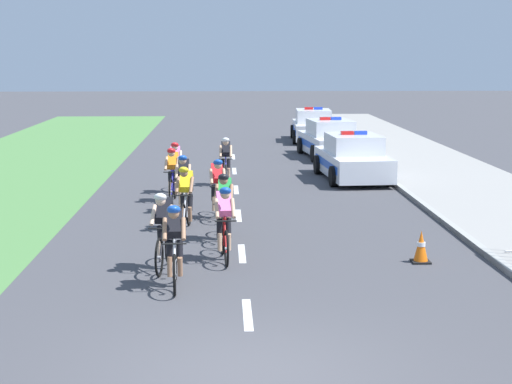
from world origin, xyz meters
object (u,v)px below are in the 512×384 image
object	(u,v)px
cyclist_fifth	(186,197)
cyclist_eighth	(173,174)
cyclist_fourth	(224,205)
traffic_cone_near	(421,247)
cyclist_second	(164,229)
cyclist_tenth	(226,160)
cyclist_ninth	(175,166)
police_car_second	(330,140)
police_car_third	(313,127)
cyclist_lead	(174,244)
cyclist_third	(224,222)
police_car_nearest	(353,159)
cyclist_seventh	(183,182)
cyclist_sixth	(217,188)

from	to	relation	value
cyclist_fifth	cyclist_eighth	xyz separation A→B (m)	(-0.53, 3.75, 0.00)
cyclist_fourth	traffic_cone_near	xyz separation A→B (m)	(3.84, -2.07, -0.48)
cyclist_second	cyclist_tenth	bearing A→B (deg)	83.21
cyclist_ninth	police_car_second	distance (m)	9.98
cyclist_second	police_car_third	xyz separation A→B (m)	(5.31, 23.06, -0.11)
cyclist_lead	cyclist_third	world-z (taller)	same
police_car_third	cyclist_fourth	bearing A→B (deg)	-101.41
cyclist_second	cyclist_fifth	world-z (taller)	same
cyclist_lead	cyclist_fifth	xyz separation A→B (m)	(-0.02, 4.77, 0.00)
cyclist_fifth	cyclist_eighth	distance (m)	3.78
police_car_nearest	traffic_cone_near	bearing A→B (deg)	-91.73
cyclist_fourth	cyclist_ninth	distance (m)	6.47
cyclist_fourth	police_car_nearest	bearing A→B (deg)	64.36
cyclist_lead	cyclist_seventh	size ratio (longest dim) A/B	1.00
cyclist_third	police_car_third	size ratio (longest dim) A/B	0.38
traffic_cone_near	cyclist_tenth	bearing A→B (deg)	111.38
cyclist_third	cyclist_sixth	bearing A→B (deg)	92.28
police_car_nearest	cyclist_fourth	bearing A→B (deg)	-115.64
cyclist_fourth	cyclist_tenth	bearing A→B (deg)	89.64
cyclist_fourth	cyclist_tenth	distance (m)	7.63
cyclist_fifth	cyclist_eighth	world-z (taller)	same
cyclist_third	police_car_second	world-z (taller)	police_car_second
traffic_cone_near	police_car_nearest	bearing A→B (deg)	88.27
cyclist_third	police_car_nearest	xyz separation A→B (m)	(4.17, 10.46, -0.11)
cyclist_seventh	cyclist_tenth	xyz separation A→B (m)	(1.10, 4.35, 0.00)
cyclist_ninth	cyclist_fourth	bearing A→B (deg)	-77.24
cyclist_fourth	cyclist_seventh	xyz separation A→B (m)	(-1.05, 3.28, 0.00)
cyclist_lead	cyclist_eighth	size ratio (longest dim) A/B	1.00
cyclist_lead	cyclist_second	distance (m)	1.26
cyclist_seventh	cyclist_fifth	bearing A→B (deg)	-85.88
cyclist_second	cyclist_eighth	bearing A→B (deg)	92.13
cyclist_eighth	cyclist_third	bearing A→B (deg)	-78.00
cyclist_tenth	police_car_second	xyz separation A→B (m)	(4.12, 6.95, -0.11)
cyclist_lead	cyclist_sixth	world-z (taller)	same
cyclist_ninth	police_car_nearest	bearing A→B (deg)	22.94
cyclist_seventh	police_car_third	size ratio (longest dim) A/B	0.39
cyclist_ninth	traffic_cone_near	bearing A→B (deg)	-57.82
cyclist_fourth	police_car_third	bearing A→B (deg)	78.59
police_car_third	cyclist_third	bearing A→B (deg)	-100.54
police_car_second	cyclist_tenth	bearing A→B (deg)	-120.67
cyclist_fifth	cyclist_ninth	bearing A→B (deg)	95.91
cyclist_seventh	police_car_nearest	xyz separation A→B (m)	(5.22, 5.40, -0.11)
cyclist_fourth	cyclist_sixth	size ratio (longest dim) A/B	1.00
cyclist_tenth	traffic_cone_near	bearing A→B (deg)	-68.62
cyclist_second	cyclist_eighth	xyz separation A→B (m)	(-0.27, 7.29, 0.00)
cyclist_lead	cyclist_third	distance (m)	2.06
cyclist_eighth	cyclist_sixth	bearing A→B (deg)	-63.04
cyclist_fifth	cyclist_eighth	bearing A→B (deg)	97.99
cyclist_eighth	cyclist_ninth	world-z (taller)	same
cyclist_lead	cyclist_fourth	distance (m)	3.75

